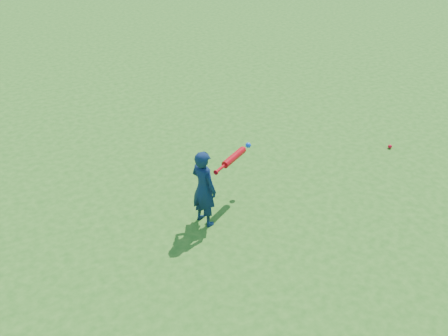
# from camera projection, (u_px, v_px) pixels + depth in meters

# --- Properties ---
(ground) EXTENTS (80.00, 80.00, 0.00)m
(ground) POSITION_uv_depth(u_px,v_px,m) (260.00, 224.00, 6.82)
(ground) COLOR #296919
(ground) RESTS_ON ground
(child) EXTENTS (0.38, 0.47, 1.12)m
(child) POSITION_uv_depth(u_px,v_px,m) (204.00, 188.00, 6.58)
(child) COLOR #0D203F
(child) RESTS_ON ground
(ground_ball_red) EXTENTS (0.07, 0.07, 0.07)m
(ground_ball_red) POSITION_uv_depth(u_px,v_px,m) (390.00, 146.00, 8.56)
(ground_ball_red) COLOR red
(ground_ball_red) RESTS_ON ground
(bat_swing) EXTENTS (0.80, 0.52, 0.10)m
(bat_swing) POSITION_uv_depth(u_px,v_px,m) (235.00, 156.00, 6.97)
(bat_swing) COLOR red
(bat_swing) RESTS_ON ground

